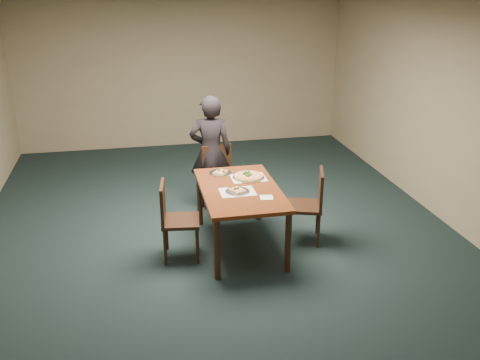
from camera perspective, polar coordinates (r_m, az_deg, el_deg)
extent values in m
plane|color=black|center=(6.74, -2.22, -6.07)|extent=(8.00, 8.00, 0.00)
plane|color=tan|center=(10.10, -6.23, 11.44)|extent=(6.00, 0.00, 6.00)
plane|color=tan|center=(2.72, 12.34, -17.45)|extent=(6.00, 0.00, 6.00)
plane|color=tan|center=(7.32, 21.60, 6.39)|extent=(0.00, 8.00, 8.00)
plane|color=white|center=(6.00, -2.62, 18.46)|extent=(8.00, 8.00, 0.00)
cube|color=#542410|center=(6.22, 0.00, -1.05)|extent=(0.90, 1.50, 0.04)
cylinder|color=black|center=(5.71, -2.44, -7.41)|extent=(0.07, 0.07, 0.70)
cylinder|color=black|center=(6.94, -4.32, -2.06)|extent=(0.07, 0.07, 0.70)
cylinder|color=black|center=(5.86, 5.15, -6.65)|extent=(0.07, 0.07, 0.70)
cylinder|color=black|center=(7.07, 1.96, -1.56)|extent=(0.07, 0.07, 0.70)
cube|color=black|center=(7.25, -1.98, -0.14)|extent=(0.49, 0.49, 0.04)
cylinder|color=black|center=(7.12, -2.83, -2.59)|extent=(0.04, 0.04, 0.43)
cylinder|color=black|center=(7.44, -3.73, -1.55)|extent=(0.04, 0.04, 0.43)
cylinder|color=black|center=(7.24, -0.13, -2.17)|extent=(0.04, 0.04, 0.43)
cylinder|color=black|center=(7.55, -1.14, -1.16)|extent=(0.04, 0.04, 0.43)
cube|color=black|center=(7.33, -2.51, 2.10)|extent=(0.42, 0.11, 0.44)
cube|color=black|center=(6.13, -6.34, -4.37)|extent=(0.47, 0.47, 0.04)
cylinder|color=black|center=(6.07, -4.58, -7.06)|extent=(0.04, 0.04, 0.43)
cylinder|color=black|center=(6.09, -8.00, -7.14)|extent=(0.04, 0.04, 0.43)
cylinder|color=black|center=(6.39, -4.60, -5.54)|extent=(0.04, 0.04, 0.43)
cylinder|color=black|center=(6.41, -7.84, -5.62)|extent=(0.04, 0.04, 0.43)
cube|color=black|center=(6.04, -8.23, -2.36)|extent=(0.09, 0.42, 0.44)
cube|color=black|center=(6.52, 6.84, -2.80)|extent=(0.53, 0.53, 0.04)
cylinder|color=black|center=(6.78, 5.22, -3.94)|extent=(0.04, 0.04, 0.43)
cylinder|color=black|center=(6.79, 8.27, -4.05)|extent=(0.04, 0.04, 0.43)
cylinder|color=black|center=(6.45, 5.16, -5.29)|extent=(0.04, 0.04, 0.43)
cylinder|color=black|center=(6.46, 8.37, -5.40)|extent=(0.04, 0.04, 0.43)
cube|color=black|center=(6.43, 8.63, -0.90)|extent=(0.16, 0.41, 0.44)
imported|color=black|center=(7.32, -3.13, 2.94)|extent=(0.64, 0.48, 1.59)
cube|color=white|center=(6.52, 0.91, 0.24)|extent=(0.42, 0.32, 0.00)
cube|color=white|center=(6.11, -0.27, -1.27)|extent=(0.40, 0.30, 0.00)
cylinder|color=silver|center=(6.52, 0.91, 0.29)|extent=(0.39, 0.39, 0.01)
cylinder|color=tan|center=(6.52, 0.91, 0.42)|extent=(0.35, 0.35, 0.02)
cylinder|color=#FFCE85|center=(6.51, 0.91, 0.54)|extent=(0.31, 0.31, 0.01)
sphere|color=#244816|center=(6.45, 0.87, 0.50)|extent=(0.04, 0.04, 0.04)
sphere|color=#244816|center=(6.57, 0.93, 0.88)|extent=(0.03, 0.03, 0.03)
sphere|color=#244816|center=(6.53, 0.50, 0.71)|extent=(0.03, 0.03, 0.03)
sphere|color=#244816|center=(6.54, 0.62, 0.79)|extent=(0.04, 0.04, 0.04)
sphere|color=#244816|center=(6.48, 1.05, 0.58)|extent=(0.03, 0.03, 0.03)
sphere|color=#244816|center=(6.52, 0.46, 0.71)|extent=(0.04, 0.04, 0.04)
sphere|color=#244816|center=(6.55, 0.66, 0.83)|extent=(0.04, 0.04, 0.04)
sphere|color=#244816|center=(6.49, 1.15, 0.60)|extent=(0.03, 0.03, 0.03)
sphere|color=#244816|center=(6.46, 0.67, 0.49)|extent=(0.03, 0.03, 0.03)
sphere|color=#244816|center=(6.51, 1.09, 0.66)|extent=(0.04, 0.04, 0.04)
sphere|color=#244816|center=(6.54, 0.89, 0.78)|extent=(0.04, 0.04, 0.04)
cylinder|color=silver|center=(6.10, -0.27, -1.21)|extent=(0.28, 0.28, 0.01)
cube|color=tan|center=(6.10, -0.27, -1.10)|extent=(0.19, 0.21, 0.02)
cube|color=#FFCE85|center=(6.09, -0.27, -1.00)|extent=(0.15, 0.17, 0.01)
sphere|color=#244816|center=(6.10, -0.25, -0.87)|extent=(0.03, 0.03, 0.03)
sphere|color=#244816|center=(6.08, -0.53, -0.93)|extent=(0.03, 0.03, 0.03)
cylinder|color=silver|center=(6.68, -2.10, 0.76)|extent=(0.28, 0.28, 0.01)
cube|color=tan|center=(6.67, -2.10, 0.86)|extent=(0.21, 0.21, 0.02)
cube|color=#FFCE85|center=(6.67, -2.10, 0.95)|extent=(0.17, 0.17, 0.01)
sphere|color=#244816|center=(6.68, -2.27, 1.10)|extent=(0.03, 0.03, 0.03)
sphere|color=#244816|center=(6.63, -1.76, 0.96)|extent=(0.03, 0.03, 0.03)
cube|color=white|center=(5.95, 2.85, -1.88)|extent=(0.16, 0.16, 0.01)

